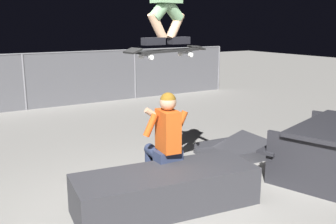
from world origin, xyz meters
The scene contains 7 objects.
ground_plane centered at (0.00, 0.00, 0.00)m, with size 40.00×40.00×0.00m, color gray.
ledge_box_main centered at (0.24, 0.05, 0.22)m, with size 2.09×0.75×0.45m, color #38383D.
person_sitting_on_ledge centered at (0.46, 0.46, 0.70)m, with size 0.60×0.77×1.28m.
skateboard centered at (0.36, 0.24, 1.77)m, with size 1.04×0.33×0.13m.
kicker_ramp centered at (2.11, 1.04, 0.06)m, with size 1.08×0.93×0.36m.
picnic_table_back centered at (2.66, -0.29, 0.50)m, with size 2.03×1.80×0.75m.
fence_back centered at (0.00, 6.32, 0.74)m, with size 12.05×0.05×1.39m.
Camera 1 is at (-1.88, -3.47, 2.06)m, focal length 41.47 mm.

